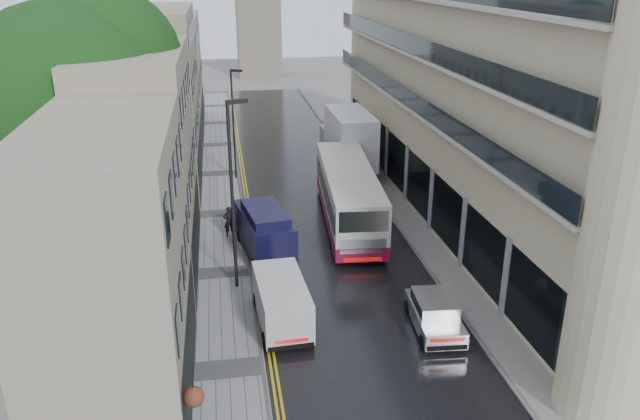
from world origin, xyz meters
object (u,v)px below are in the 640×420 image
object	(u,v)px
cream_bus	(333,219)
lamp_post_near	(232,199)
tree_far	(119,103)
tree_near	(72,144)
navy_van	(254,246)
white_lorry	(337,149)
pedestrian	(229,222)
lamp_post_far	(233,125)
white_van	(266,325)
silver_hatchback	(424,332)

from	to	relation	value
cream_bus	lamp_post_near	distance (m)	7.34
tree_far	tree_near	bearing A→B (deg)	-91.32
navy_van	white_lorry	bearing A→B (deg)	54.10
pedestrian	lamp_post_near	xyz separation A→B (m)	(0.16, -6.09, 3.61)
lamp_post_near	lamp_post_far	distance (m)	16.95
white_lorry	lamp_post_far	distance (m)	7.62
cream_bus	lamp_post_far	xyz separation A→B (m)	(-4.87, 12.99, 2.33)
pedestrian	cream_bus	bearing A→B (deg)	156.27
white_van	navy_van	size ratio (longest dim) A/B	0.86
white_van	lamp_post_near	xyz separation A→B (m)	(-0.99, 5.33, 3.58)
tree_near	tree_far	size ratio (longest dim) A/B	1.11
lamp_post_far	tree_near	bearing A→B (deg)	-97.96
cream_bus	white_lorry	bearing A→B (deg)	82.80
cream_bus	pedestrian	distance (m)	6.06
tree_near	white_van	world-z (taller)	tree_near
silver_hatchback	tree_near	bearing A→B (deg)	153.15
silver_hatchback	pedestrian	world-z (taller)	pedestrian
silver_hatchback	pedestrian	distance (m)	14.60
tree_far	cream_bus	xyz separation A→B (m)	(12.37, -11.44, -4.50)
tree_far	pedestrian	distance (m)	12.60
lamp_post_near	navy_van	bearing A→B (deg)	38.94
tree_near	silver_hatchback	size ratio (longest dim) A/B	3.45
navy_van	tree_far	bearing A→B (deg)	110.84
tree_near	white_van	bearing A→B (deg)	-43.25
tree_far	white_van	bearing A→B (deg)	-69.12
tree_far	navy_van	distance (m)	16.51
silver_hatchback	white_van	distance (m)	6.47
tree_far	pedestrian	world-z (taller)	tree_far
tree_far	pedestrian	size ratio (longest dim) A/B	6.75
pedestrian	lamp_post_far	size ratio (longest dim) A/B	0.23
white_van	lamp_post_far	size ratio (longest dim) A/B	0.59
white_van	navy_van	world-z (taller)	navy_van
white_lorry	white_van	bearing A→B (deg)	-109.30
cream_bus	white_lorry	xyz separation A→B (m)	(2.40, 11.40, 0.68)
tree_near	navy_van	bearing A→B (deg)	-4.74
tree_near	pedestrian	size ratio (longest dim) A/B	7.52
tree_far	lamp_post_near	world-z (taller)	tree_far
navy_van	white_van	bearing A→B (deg)	-99.16
white_lorry	navy_van	bearing A→B (deg)	-117.65
white_van	silver_hatchback	bearing A→B (deg)	-12.73
pedestrian	lamp_post_far	xyz separation A→B (m)	(0.76, 10.84, 3.01)
white_van	navy_van	distance (m)	7.04
cream_bus	silver_hatchback	distance (m)	10.57
tree_far	cream_bus	size ratio (longest dim) A/B	1.00
tree_far	navy_van	bearing A→B (deg)	-59.99
tree_far	lamp_post_far	bearing A→B (deg)	11.68
pedestrian	white_lorry	bearing A→B (deg)	-133.77
pedestrian	lamp_post_far	distance (m)	11.28
white_lorry	navy_van	world-z (taller)	white_lorry
silver_hatchback	pedestrian	xyz separation A→B (m)	(-7.53, 12.50, 0.27)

